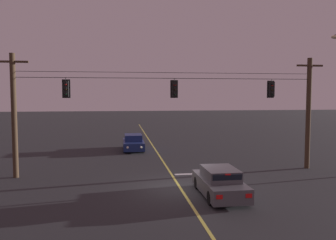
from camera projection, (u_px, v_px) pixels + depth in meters
The scene contains 9 objects.
ground_plane at pixel (181, 188), 17.81m from camera, with size 180.00×180.00×0.00m, color #28282B.
lane_centre_stripe at pixel (159, 156), 27.41m from camera, with size 0.14×60.00×0.01m, color #D1C64C.
stop_bar_paint at pixel (202, 174), 21.16m from camera, with size 3.40×0.36×0.01m, color silver.
signal_span_assembly at pixel (170, 112), 21.21m from camera, with size 20.42×0.32×7.35m.
traffic_light_leftmost at pixel (66, 89), 20.20m from camera, with size 0.48×0.41×1.22m.
traffic_light_left_inner at pixel (175, 89), 21.12m from camera, with size 0.48×0.41×1.22m.
traffic_light_centre at pixel (272, 89), 22.02m from camera, with size 0.48×0.41×1.22m.
car_waiting_near_lane at pixel (220, 183), 16.45m from camera, with size 1.80×4.33×1.39m.
car_oncoming_lead at pixel (133, 143), 30.33m from camera, with size 1.80×4.42×1.39m.
Camera 1 is at (-3.11, -17.24, 4.89)m, focal length 36.19 mm.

